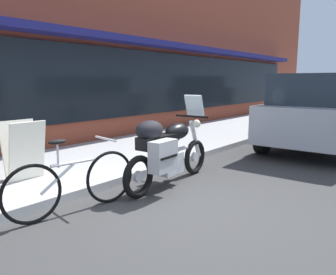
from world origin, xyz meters
TOP-DOWN VIEW (x-y plane):
  - ground_plane at (0.00, 0.00)m, footprint 80.00×80.00m
  - storefront_building at (6.52, 4.33)m, footprint 21.03×0.90m
  - sidewalk_curb at (9.00, 2.73)m, footprint 30.00×2.89m
  - touring_motorcycle at (0.62, 0.66)m, footprint 2.10×0.74m
  - parked_bicycle at (-0.87, 0.91)m, footprint 1.71×0.48m
  - parked_minivan at (5.36, -0.41)m, footprint 4.87×2.22m
  - sandwich_board_sign at (-0.74, 2.35)m, footprint 0.55×0.41m

SIDE VIEW (x-z plane):
  - ground_plane at x=0.00m, z-range 0.00..0.00m
  - sidewalk_curb at x=9.00m, z-range 0.00..0.12m
  - parked_bicycle at x=-0.87m, z-range -0.09..0.85m
  - sandwich_board_sign at x=-0.74m, z-range 0.12..1.02m
  - touring_motorcycle at x=0.62m, z-range -0.10..1.28m
  - parked_minivan at x=5.36m, z-range 0.05..1.81m
  - storefront_building at x=6.52m, z-range -0.09..7.36m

